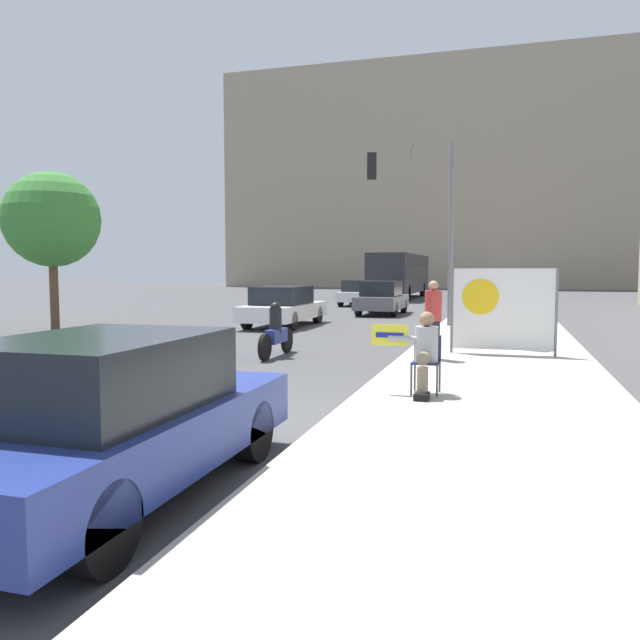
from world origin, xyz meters
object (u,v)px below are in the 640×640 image
at_px(traffic_light_pole, 422,204).
at_px(pedestrian_behind, 517,311).
at_px(motorcycle_on_road, 276,333).
at_px(car_on_road_distant, 359,293).
at_px(city_bus_on_road, 400,273).
at_px(street_tree_near_curb, 52,220).
at_px(jogger_on_sidewalk, 433,319).
at_px(car_on_road_midblock, 382,298).
at_px(parked_car_curbside, 110,417).
at_px(protest_banner, 502,309).
at_px(car_on_road_nearest, 283,306).
at_px(seated_protester, 424,350).

bearing_deg(traffic_light_pole, pedestrian_behind, -61.92).
bearing_deg(motorcycle_on_road, pedestrian_behind, 17.03).
distance_m(car_on_road_distant, city_bus_on_road, 9.46).
bearing_deg(street_tree_near_curb, city_bus_on_road, 75.07).
xyz_separation_m(jogger_on_sidewalk, motorcycle_on_road, (-3.64, 0.60, -0.45)).
bearing_deg(car_on_road_midblock, parked_car_curbside, -85.01).
xyz_separation_m(traffic_light_pole, car_on_road_midblock, (-2.63, 6.93, -3.39)).
height_order(protest_banner, parked_car_curbside, protest_banner).
bearing_deg(car_on_road_nearest, traffic_light_pole, -2.51).
xyz_separation_m(protest_banner, car_on_road_distant, (-7.80, 20.20, -0.44)).
bearing_deg(car_on_road_midblock, car_on_road_distant, 111.08).
height_order(car_on_road_distant, city_bus_on_road, city_bus_on_road).
bearing_deg(traffic_light_pole, motorcycle_on_road, -108.46).
height_order(car_on_road_nearest, car_on_road_distant, car_on_road_distant).
relative_size(seated_protester, traffic_light_pole, 0.21).
height_order(pedestrian_behind, car_on_road_midblock, pedestrian_behind).
distance_m(seated_protester, city_bus_on_road, 34.96).
relative_size(car_on_road_nearest, car_on_road_midblock, 1.11).
bearing_deg(pedestrian_behind, jogger_on_sidewalk, -111.80).
bearing_deg(car_on_road_nearest, car_on_road_distant, 91.42).
xyz_separation_m(parked_car_curbside, city_bus_on_road, (-3.78, 38.89, 1.05)).
xyz_separation_m(motorcycle_on_road, street_tree_near_curb, (-9.09, 3.63, 3.06)).
height_order(protest_banner, traffic_light_pole, traffic_light_pole).
bearing_deg(pedestrian_behind, car_on_road_distant, 128.15).
distance_m(traffic_light_pole, car_on_road_nearest, 5.95).
distance_m(parked_car_curbside, city_bus_on_road, 39.08).
bearing_deg(protest_banner, pedestrian_behind, 73.29).
xyz_separation_m(traffic_light_pole, street_tree_near_curb, (-11.47, -3.50, -0.53)).
xyz_separation_m(seated_protester, city_bus_on_road, (-5.95, 34.44, 0.93)).
bearing_deg(parked_car_curbside, pedestrian_behind, 71.11).
xyz_separation_m(seated_protester, street_tree_near_curb, (-13.01, 7.96, 2.77)).
bearing_deg(traffic_light_pole, car_on_road_midblock, 110.74).
xyz_separation_m(pedestrian_behind, car_on_road_midblock, (-5.56, 12.44, -0.31)).
bearing_deg(protest_banner, traffic_light_pole, 111.53).
xyz_separation_m(protest_banner, car_on_road_nearest, (-7.47, 6.81, -0.44)).
distance_m(protest_banner, street_tree_near_curb, 14.62).
bearing_deg(pedestrian_behind, street_tree_near_curb, -172.80).
height_order(pedestrian_behind, parked_car_curbside, pedestrian_behind).
bearing_deg(protest_banner, car_on_road_midblock, 111.13).
xyz_separation_m(car_on_road_nearest, car_on_road_distant, (-0.33, 13.39, -0.00)).
bearing_deg(jogger_on_sidewalk, protest_banner, -173.31).
xyz_separation_m(car_on_road_distant, city_bus_on_road, (0.79, 9.37, 1.05)).
distance_m(jogger_on_sidewalk, traffic_light_pole, 8.44).
distance_m(car_on_road_nearest, street_tree_near_curb, 8.11).
relative_size(protest_banner, traffic_light_pole, 0.38).
distance_m(car_on_road_midblock, motorcycle_on_road, 14.07).
distance_m(traffic_light_pole, motorcycle_on_road, 8.33).
distance_m(car_on_road_nearest, car_on_road_midblock, 7.08).
distance_m(seated_protester, jogger_on_sidewalk, 3.75).
bearing_deg(protest_banner, jogger_on_sidewalk, -139.95).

